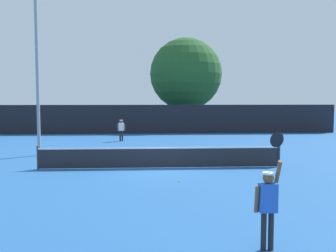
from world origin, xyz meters
The scene contains 11 objects.
ground_plane centered at (0.00, 0.00, 0.00)m, with size 120.00×120.00×0.00m, color #235693.
tennis_net centered at (0.00, 0.00, 0.51)m, with size 11.32×0.08×1.07m.
perimeter_fence centered at (0.00, 16.98, 1.30)m, with size 33.56×0.12×2.61m, color black.
player_serving centered at (1.93, -9.70, 1.12)m, with size 0.68×0.40×2.54m.
player_receiving centered at (-2.53, 11.04, 0.97)m, with size 0.57×0.23×1.59m.
tennis_ball centered at (0.61, -2.98, 0.03)m, with size 0.07×0.07×0.07m, color #CCE033.
light_pole centered at (-6.71, 4.22, 5.43)m, with size 1.18×0.28×9.69m.
large_tree centered at (3.53, 22.65, 5.72)m, with size 7.53×7.53×9.49m.
parked_car_near centered at (-8.33, 24.58, 0.78)m, with size 2.01×4.25×1.69m.
parked_car_mid centered at (-2.57, 24.74, 0.78)m, with size 2.13×4.30×1.69m.
parked_car_far centered at (6.26, 22.67, 0.78)m, with size 2.20×4.33×1.69m.
Camera 1 is at (-0.67, -17.56, 3.28)m, focal length 40.85 mm.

